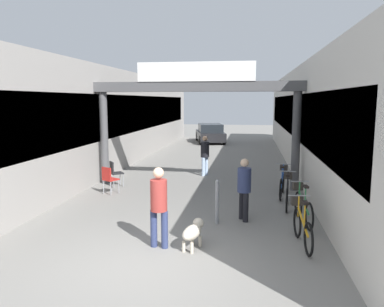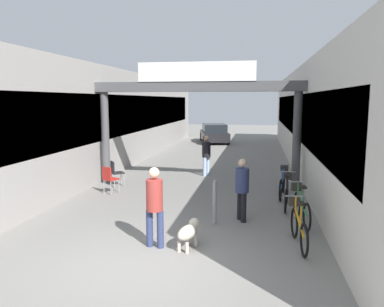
{
  "view_description": "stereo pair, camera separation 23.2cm",
  "coord_description": "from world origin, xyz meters",
  "px_view_note": "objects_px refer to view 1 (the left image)",
  "views": [
    {
      "loc": [
        1.85,
        -6.35,
        3.0
      ],
      "look_at": [
        0.0,
        5.43,
        1.3
      ],
      "focal_mm": 35.0,
      "sensor_mm": 36.0,
      "label": 1
    },
    {
      "loc": [
        2.08,
        -6.31,
        3.0
      ],
      "look_at": [
        0.0,
        5.43,
        1.3
      ],
      "focal_mm": 35.0,
      "sensor_mm": 36.0,
      "label": 2
    }
  ],
  "objects_px": {
    "dog_on_leash": "(193,231)",
    "bollard_post_metal": "(217,201)",
    "pedestrian_companion": "(244,186)",
    "bicycle_blue_farthest": "(282,182)",
    "pedestrian_with_dog": "(159,202)",
    "parked_car_black": "(210,133)",
    "pedestrian_carrying_crate": "(205,153)",
    "cafe_chair_red_nearer": "(109,178)",
    "bicycle_orange_nearest": "(302,224)",
    "cafe_chair_black_farther": "(115,171)",
    "bicycle_green_second": "(302,205)",
    "bicycle_black_third": "(287,191)"
  },
  "relations": [
    {
      "from": "bicycle_green_second",
      "to": "parked_car_black",
      "type": "xyz_separation_m",
      "value": [
        -4.17,
        17.31,
        0.21
      ]
    },
    {
      "from": "pedestrian_companion",
      "to": "bicycle_orange_nearest",
      "type": "height_order",
      "value": "pedestrian_companion"
    },
    {
      "from": "pedestrian_with_dog",
      "to": "pedestrian_companion",
      "type": "relative_size",
      "value": 1.06
    },
    {
      "from": "pedestrian_with_dog",
      "to": "parked_car_black",
      "type": "xyz_separation_m",
      "value": [
        -1.05,
        19.44,
        -0.31
      ]
    },
    {
      "from": "cafe_chair_black_farther",
      "to": "cafe_chair_red_nearer",
      "type": "bearing_deg",
      "value": -78.81
    },
    {
      "from": "bicycle_orange_nearest",
      "to": "cafe_chair_black_farther",
      "type": "distance_m",
      "value": 7.28
    },
    {
      "from": "bicycle_orange_nearest",
      "to": "cafe_chair_black_farther",
      "type": "bearing_deg",
      "value": 142.36
    },
    {
      "from": "pedestrian_with_dog",
      "to": "parked_car_black",
      "type": "distance_m",
      "value": 19.47
    },
    {
      "from": "dog_on_leash",
      "to": "bollard_post_metal",
      "type": "xyz_separation_m",
      "value": [
        0.34,
        1.61,
        0.2
      ]
    },
    {
      "from": "cafe_chair_black_farther",
      "to": "parked_car_black",
      "type": "bearing_deg",
      "value": 82.82
    },
    {
      "from": "pedestrian_with_dog",
      "to": "parked_car_black",
      "type": "bearing_deg",
      "value": 93.11
    },
    {
      "from": "pedestrian_companion",
      "to": "bicycle_blue_farthest",
      "type": "bearing_deg",
      "value": 66.85
    },
    {
      "from": "cafe_chair_black_farther",
      "to": "bicycle_orange_nearest",
      "type": "bearing_deg",
      "value": -37.64
    },
    {
      "from": "pedestrian_with_dog",
      "to": "parked_car_black",
      "type": "height_order",
      "value": "pedestrian_with_dog"
    },
    {
      "from": "bicycle_blue_farthest",
      "to": "bollard_post_metal",
      "type": "relative_size",
      "value": 1.53
    },
    {
      "from": "pedestrian_carrying_crate",
      "to": "bicycle_black_third",
      "type": "bearing_deg",
      "value": -54.77
    },
    {
      "from": "bicycle_green_second",
      "to": "cafe_chair_black_farther",
      "type": "distance_m",
      "value": 6.67
    },
    {
      "from": "pedestrian_with_dog",
      "to": "dog_on_leash",
      "type": "relative_size",
      "value": 2.08
    },
    {
      "from": "bicycle_orange_nearest",
      "to": "bicycle_black_third",
      "type": "height_order",
      "value": "same"
    },
    {
      "from": "pedestrian_companion",
      "to": "dog_on_leash",
      "type": "distance_m",
      "value": 2.26
    },
    {
      "from": "pedestrian_with_dog",
      "to": "cafe_chair_red_nearer",
      "type": "xyz_separation_m",
      "value": [
        -2.65,
        4.03,
        -0.41
      ]
    },
    {
      "from": "pedestrian_companion",
      "to": "bicycle_blue_farthest",
      "type": "distance_m",
      "value": 2.98
    },
    {
      "from": "bicycle_orange_nearest",
      "to": "bicycle_black_third",
      "type": "relative_size",
      "value": 1.0
    },
    {
      "from": "pedestrian_carrying_crate",
      "to": "cafe_chair_black_farther",
      "type": "bearing_deg",
      "value": -139.86
    },
    {
      "from": "bollard_post_metal",
      "to": "cafe_chair_red_nearer",
      "type": "bearing_deg",
      "value": 147.48
    },
    {
      "from": "cafe_chair_red_nearer",
      "to": "pedestrian_carrying_crate",
      "type": "bearing_deg",
      "value": 52.6
    },
    {
      "from": "bollard_post_metal",
      "to": "parked_car_black",
      "type": "xyz_separation_m",
      "value": [
        -2.09,
        17.76,
        0.09
      ]
    },
    {
      "from": "pedestrian_carrying_crate",
      "to": "bicycle_blue_farthest",
      "type": "relative_size",
      "value": 0.95
    },
    {
      "from": "bollard_post_metal",
      "to": "cafe_chair_black_farther",
      "type": "xyz_separation_m",
      "value": [
        -3.9,
        3.42,
        -0.02
      ]
    },
    {
      "from": "pedestrian_with_dog",
      "to": "bollard_post_metal",
      "type": "bearing_deg",
      "value": 58.26
    },
    {
      "from": "cafe_chair_black_farther",
      "to": "parked_car_black",
      "type": "xyz_separation_m",
      "value": [
        1.81,
        14.34,
        0.1
      ]
    },
    {
      "from": "bicycle_black_third",
      "to": "parked_car_black",
      "type": "distance_m",
      "value": 16.43
    },
    {
      "from": "pedestrian_carrying_crate",
      "to": "cafe_chair_black_farther",
      "type": "distance_m",
      "value": 3.79
    },
    {
      "from": "bicycle_blue_farthest",
      "to": "bicycle_black_third",
      "type": "bearing_deg",
      "value": -88.14
    },
    {
      "from": "bollard_post_metal",
      "to": "bicycle_blue_farthest",
      "type": "bearing_deg",
      "value": 59.57
    },
    {
      "from": "pedestrian_with_dog",
      "to": "pedestrian_carrying_crate",
      "type": "relative_size",
      "value": 1.04
    },
    {
      "from": "cafe_chair_black_farther",
      "to": "pedestrian_with_dog",
      "type": "bearing_deg",
      "value": -60.68
    },
    {
      "from": "dog_on_leash",
      "to": "parked_car_black",
      "type": "relative_size",
      "value": 0.19
    },
    {
      "from": "bicycle_blue_farthest",
      "to": "dog_on_leash",
      "type": "bearing_deg",
      "value": -114.61
    },
    {
      "from": "bicycle_blue_farthest",
      "to": "cafe_chair_red_nearer",
      "type": "xyz_separation_m",
      "value": [
        -5.49,
        -0.71,
        0.1
      ]
    },
    {
      "from": "pedestrian_companion",
      "to": "bicycle_orange_nearest",
      "type": "distance_m",
      "value": 1.91
    },
    {
      "from": "pedestrian_with_dog",
      "to": "pedestrian_carrying_crate",
      "type": "xyz_separation_m",
      "value": [
        0.02,
        7.53,
        -0.05
      ]
    },
    {
      "from": "bicycle_green_second",
      "to": "bicycle_blue_farthest",
      "type": "bearing_deg",
      "value": 96.1
    },
    {
      "from": "pedestrian_carrying_crate",
      "to": "bicycle_green_second",
      "type": "xyz_separation_m",
      "value": [
        3.09,
        -5.4,
        -0.47
      ]
    },
    {
      "from": "dog_on_leash",
      "to": "pedestrian_carrying_crate",
      "type": "bearing_deg",
      "value": 95.18
    },
    {
      "from": "pedestrian_companion",
      "to": "cafe_chair_black_farther",
      "type": "distance_m",
      "value": 5.49
    },
    {
      "from": "pedestrian_carrying_crate",
      "to": "parked_car_black",
      "type": "bearing_deg",
      "value": 95.16
    },
    {
      "from": "cafe_chair_red_nearer",
      "to": "cafe_chair_black_farther",
      "type": "relative_size",
      "value": 1.0
    },
    {
      "from": "dog_on_leash",
      "to": "bicycle_orange_nearest",
      "type": "xyz_separation_m",
      "value": [
        2.21,
        0.58,
        0.08
      ]
    },
    {
      "from": "pedestrian_with_dog",
      "to": "pedestrian_companion",
      "type": "height_order",
      "value": "pedestrian_with_dog"
    }
  ]
}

